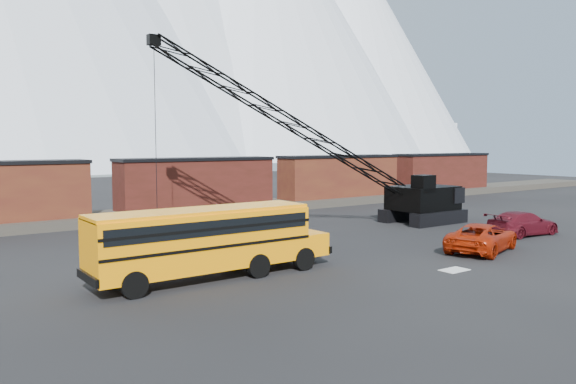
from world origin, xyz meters
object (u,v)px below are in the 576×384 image
school_bus (209,239)px  red_pickup (482,237)px  crawler_crane (304,131)px  maroon_suv (523,223)px

school_bus → red_pickup: school_bus is taller
school_bus → crawler_crane: crawler_crane is taller
red_pickup → maroon_suv: red_pickup is taller
school_bus → red_pickup: 15.84m
school_bus → maroon_suv: (22.41, -1.58, -1.00)m
school_bus → red_pickup: size_ratio=2.03×
red_pickup → crawler_crane: size_ratio=0.24×
crawler_crane → maroon_suv: bearing=-39.9°
school_bus → maroon_suv: bearing=-4.0°
red_pickup → crawler_crane: crawler_crane is taller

